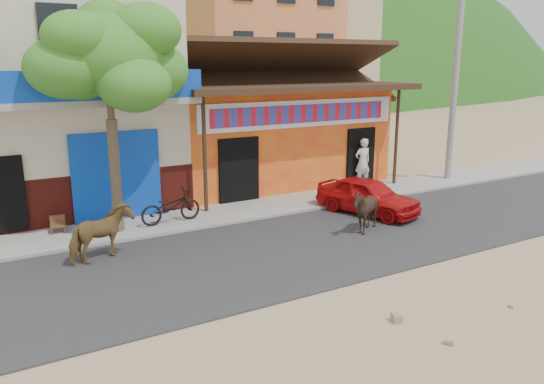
{
  "coord_description": "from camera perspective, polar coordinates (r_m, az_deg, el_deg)",
  "views": [
    {
      "loc": [
        -7.84,
        -8.1,
        4.58
      ],
      "look_at": [
        -1.44,
        3.0,
        1.4
      ],
      "focal_mm": 35.0,
      "sensor_mm": 36.0,
      "label": 1
    }
  ],
  "objects": [
    {
      "name": "hillside",
      "position": [
        78.84,
        -25.44,
        18.06
      ],
      "size": [
        100.0,
        40.0,
        24.0
      ],
      "primitive_type": "ellipsoid",
      "color": "#194C14",
      "rests_on": "ground"
    },
    {
      "name": "pedestrian",
      "position": [
        19.6,
        9.71,
        3.19
      ],
      "size": [
        0.67,
        0.47,
        1.75
      ],
      "primitive_type": "imported",
      "rotation": [
        0.0,
        0.0,
        3.06
      ],
      "color": "silver",
      "rests_on": "sidewalk"
    },
    {
      "name": "apartment_front",
      "position": [
        36.27,
        -2.36,
        16.17
      ],
      "size": [
        9.0,
        9.0,
        12.0
      ],
      "primitive_type": "cube",
      "color": "#CC723F",
      "rests_on": "ground"
    },
    {
      "name": "ground",
      "position": [
        12.16,
        13.21,
        -8.56
      ],
      "size": [
        120.0,
        120.0,
        0.0
      ],
      "primitive_type": "plane",
      "color": "#9E825B",
      "rests_on": "ground"
    },
    {
      "name": "tree",
      "position": [
        14.34,
        -16.9,
        7.51
      ],
      "size": [
        3.0,
        3.0,
        6.0
      ],
      "primitive_type": null,
      "color": "#2D721E",
      "rests_on": "sidewalk"
    },
    {
      "name": "cafe_chair_left",
      "position": [
        15.2,
        -22.11,
        -2.57
      ],
      "size": [
        0.43,
        0.43,
        0.82
      ],
      "primitive_type": null,
      "rotation": [
        0.0,
        0.0,
        -0.13
      ],
      "color": "#4E251A",
      "rests_on": "sidewalk"
    },
    {
      "name": "road",
      "position": [
        13.95,
        6.2,
        -5.23
      ],
      "size": [
        60.0,
        5.0,
        0.04
      ],
      "primitive_type": "cube",
      "color": "#28282B",
      "rests_on": "ground"
    },
    {
      "name": "cow_tan",
      "position": [
        12.94,
        -17.89,
        -4.33
      ],
      "size": [
        1.65,
        1.21,
        1.27
      ],
      "primitive_type": "imported",
      "rotation": [
        0.0,
        0.0,
        1.97
      ],
      "color": "brown",
      "rests_on": "road"
    },
    {
      "name": "cafe_building",
      "position": [
        18.28,
        -22.88,
        9.48
      ],
      "size": [
        7.0,
        6.0,
        7.0
      ],
      "primitive_type": "cube",
      "color": "beige",
      "rests_on": "ground"
    },
    {
      "name": "sidewalk",
      "position": [
        16.75,
        -0.85,
        -1.72
      ],
      "size": [
        60.0,
        2.0,
        0.12
      ],
      "primitive_type": "cube",
      "color": "gray",
      "rests_on": "ground"
    },
    {
      "name": "scooter",
      "position": [
        15.19,
        -10.84,
        -1.56
      ],
      "size": [
        1.81,
        0.76,
        0.93
      ],
      "primitive_type": "imported",
      "rotation": [
        0.0,
        0.0,
        1.65
      ],
      "color": "black",
      "rests_on": "sidewalk"
    },
    {
      "name": "dance_club",
      "position": [
        20.78,
        -1.42,
        6.25
      ],
      "size": [
        8.0,
        6.0,
        3.6
      ],
      "primitive_type": "cube",
      "color": "orange",
      "rests_on": "ground"
    },
    {
      "name": "cow_dark",
      "position": [
        14.52,
        9.96,
        -1.96
      ],
      "size": [
        1.32,
        1.23,
        1.23
      ],
      "primitive_type": "imported",
      "rotation": [
        0.0,
        0.0,
        -1.81
      ],
      "color": "black",
      "rests_on": "road"
    },
    {
      "name": "utility_pole",
      "position": [
        21.36,
        19.16,
        11.96
      ],
      "size": [
        0.24,
        0.24,
        8.0
      ],
      "primitive_type": "cylinder",
      "color": "gray",
      "rests_on": "sidewalk"
    },
    {
      "name": "red_car",
      "position": [
        16.37,
        10.26,
        -0.38
      ],
      "size": [
        2.22,
        3.49,
        1.11
      ],
      "primitive_type": "imported",
      "rotation": [
        0.0,
        0.0,
        0.31
      ],
      "color": "red",
      "rests_on": "road"
    },
    {
      "name": "apartment_rear",
      "position": [
        46.03,
        4.33,
        14.42
      ],
      "size": [
        8.0,
        8.0,
        10.0
      ],
      "primitive_type": "cube",
      "color": "tan",
      "rests_on": "ground"
    }
  ]
}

